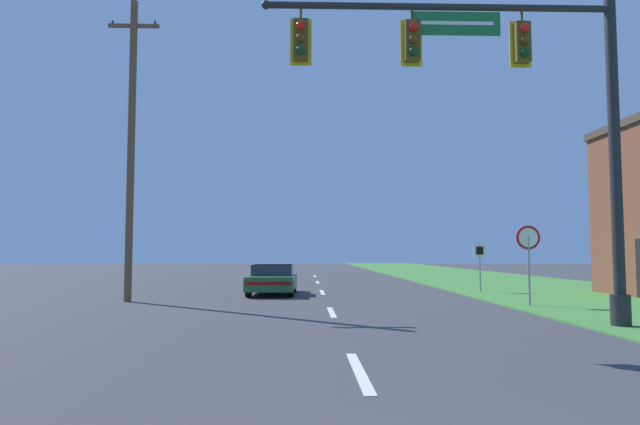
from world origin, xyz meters
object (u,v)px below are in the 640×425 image
signal_mast (521,103)px  car_ahead (273,279)px  stop_sign (528,247)px  route_sign_post (480,256)px  utility_pole_near (131,144)px

signal_mast → car_ahead: bearing=121.0°
signal_mast → stop_sign: (2.05, 4.95, -3.28)m
route_sign_post → utility_pole_near: utility_pole_near is taller
car_ahead → utility_pole_near: size_ratio=0.41×
signal_mast → utility_pole_near: size_ratio=0.79×
stop_sign → utility_pole_near: bearing=170.6°
signal_mast → utility_pole_near: 13.20m
signal_mast → car_ahead: size_ratio=1.93×
car_ahead → stop_sign: 10.07m
route_sign_post → utility_pole_near: size_ratio=0.19×
stop_sign → car_ahead: bearing=146.6°
stop_sign → route_sign_post: stop_sign is taller
signal_mast → stop_sign: bearing=67.5°
stop_sign → utility_pole_near: 13.82m
stop_sign → signal_mast: bearing=-112.5°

